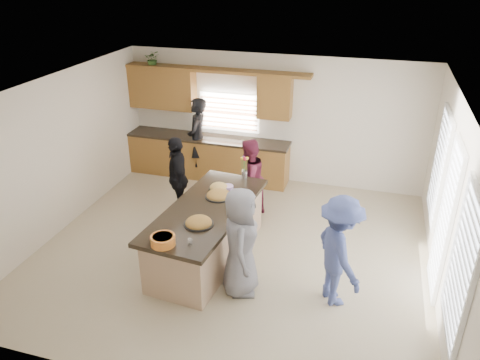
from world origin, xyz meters
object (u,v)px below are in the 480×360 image
(woman_left_mid, at_px, (248,179))
(woman_left_front, at_px, (178,178))
(island, at_px, (208,234))
(woman_left_back, at_px, (198,139))
(salad_bowl, at_px, (163,240))
(woman_right_back, at_px, (339,251))
(woman_right_front, at_px, (241,242))

(woman_left_mid, bearing_deg, woman_left_front, -49.42)
(island, xyz_separation_m, woman_left_mid, (0.27, 1.55, 0.33))
(woman_left_back, height_order, woman_left_front, woman_left_back)
(salad_bowl, xyz_separation_m, woman_right_back, (2.38, 0.68, -0.18))
(salad_bowl, height_order, woman_left_back, woman_left_back)
(woman_left_mid, height_order, woman_right_back, woman_right_back)
(woman_right_back, bearing_deg, woman_left_back, 14.87)
(woman_right_back, height_order, woman_right_front, woman_right_front)
(woman_left_back, height_order, woman_right_front, woman_left_back)
(woman_left_back, relative_size, woman_right_front, 1.09)
(woman_left_mid, height_order, woman_right_front, woman_right_front)
(woman_left_back, height_order, woman_right_back, woman_left_back)
(woman_right_back, xyz_separation_m, woman_right_front, (-1.40, -0.17, 0.00))
(woman_right_back, distance_m, woman_right_front, 1.41)
(island, distance_m, woman_left_mid, 1.61)
(woman_left_front, height_order, woman_right_back, woman_right_back)
(woman_right_back, bearing_deg, woman_right_front, 66.69)
(woman_left_back, distance_m, woman_left_mid, 2.09)
(woman_left_back, distance_m, woman_right_front, 4.14)
(island, distance_m, woman_left_front, 1.59)
(woman_left_mid, bearing_deg, woman_right_back, 66.70)
(woman_left_mid, relative_size, woman_right_back, 0.92)
(woman_left_front, xyz_separation_m, woman_right_back, (3.17, -1.66, 0.03))
(island, bearing_deg, woman_right_front, -35.15)
(woman_left_front, height_order, woman_right_front, woman_right_front)
(woman_left_mid, distance_m, woman_right_back, 2.78)
(salad_bowl, relative_size, woman_left_front, 0.21)
(island, relative_size, woman_right_front, 1.64)
(woman_left_mid, distance_m, woman_right_front, 2.27)
(woman_left_front, relative_size, woman_right_front, 0.96)
(salad_bowl, xyz_separation_m, woman_left_front, (-0.79, 2.33, -0.21))
(woman_right_back, bearing_deg, woman_left_front, 32.12)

